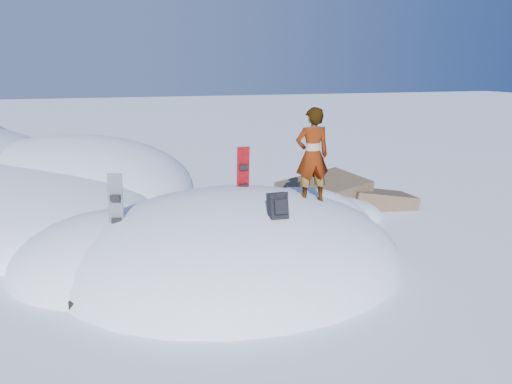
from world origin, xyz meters
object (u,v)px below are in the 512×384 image
object	(u,v)px
snowboard_dark	(116,212)
person	(312,155)
snowboard_red	(243,179)
backpack	(278,206)

from	to	relation	value
snowboard_dark	person	bearing A→B (deg)	13.45
snowboard_red	person	size ratio (longest dim) A/B	0.75
snowboard_red	snowboard_dark	bearing A→B (deg)	-165.57
snowboard_red	backpack	size ratio (longest dim) A/B	2.63
snowboard_red	backpack	distance (m)	1.94
snowboard_red	backpack	xyz separation A→B (m)	(0.08, -1.94, -0.08)
person	snowboard_dark	bearing A→B (deg)	-1.05
snowboard_red	backpack	world-z (taller)	snowboard_red
snowboard_red	person	bearing A→B (deg)	-37.33
snowboard_dark	backpack	distance (m)	3.05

